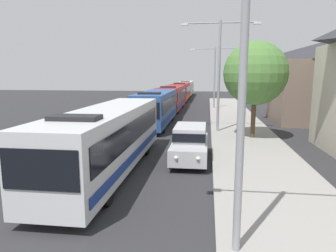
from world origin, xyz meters
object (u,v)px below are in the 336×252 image
object	(u,v)px
bus_middle	(172,97)
bus_rear	(186,88)
bus_lead	(109,137)
streetlamp_far	(215,71)
bus_second_in_line	(156,107)
white_suv	(190,142)
roadside_tree	(255,73)
streetlamp_mid	(219,65)
streetlamp_near	(244,42)
bus_fourth_in_line	(181,91)

from	to	relation	value
bus_middle	bus_rear	xyz separation A→B (m)	(-0.00, 25.98, -0.00)
bus_lead	bus_rear	xyz separation A→B (m)	(0.00, 51.40, 0.00)
bus_middle	streetlamp_far	world-z (taller)	streetlamp_far
bus_lead	bus_second_in_line	distance (m)	13.28
bus_second_in_line	white_suv	xyz separation A→B (m)	(3.70, -10.85, -0.66)
bus_second_in_line	streetlamp_far	xyz separation A→B (m)	(5.40, 14.20, 3.36)
bus_middle	roadside_tree	xyz separation A→B (m)	(7.81, -17.03, 2.97)
bus_second_in_line	streetlamp_mid	size ratio (longest dim) A/B	1.25
streetlamp_near	bus_lead	bearing A→B (deg)	131.06
white_suv	streetlamp_far	bearing A→B (deg)	86.12
bus_second_in_line	streetlamp_mid	xyz separation A→B (m)	(5.40, -2.64, 3.64)
bus_lead	streetlamp_far	bearing A→B (deg)	78.89
bus_rear	roadside_tree	xyz separation A→B (m)	(7.81, -43.01, 2.97)
bus_rear	streetlamp_mid	xyz separation A→B (m)	(5.40, -40.75, 3.64)
bus_middle	white_suv	xyz separation A→B (m)	(3.70, -22.99, -0.66)
white_suv	streetlamp_far	world-z (taller)	streetlamp_far
bus_fourth_in_line	streetlamp_far	distance (m)	13.04
bus_lead	bus_second_in_line	size ratio (longest dim) A/B	1.13
bus_rear	streetlamp_far	xyz separation A→B (m)	(5.40, -23.91, 3.36)
streetlamp_near	streetlamp_mid	xyz separation A→B (m)	(-0.00, 16.84, -0.02)
bus_rear	white_suv	distance (m)	49.11
bus_lead	roadside_tree	bearing A→B (deg)	47.06
bus_lead	bus_middle	world-z (taller)	same
bus_second_in_line	bus_middle	distance (m)	12.14
bus_middle	streetlamp_far	size ratio (longest dim) A/B	1.56
streetlamp_near	streetlamp_far	world-z (taller)	streetlamp_near
bus_second_in_line	streetlamp_near	bearing A→B (deg)	-74.51
bus_fourth_in_line	roadside_tree	size ratio (longest dim) A/B	1.76
bus_middle	streetlamp_far	distance (m)	6.68
streetlamp_mid	streetlamp_far	distance (m)	16.84
bus_second_in_line	streetlamp_far	size ratio (longest dim) A/B	1.34
bus_lead	white_suv	xyz separation A→B (m)	(3.70, 2.43, -0.66)
bus_second_in_line	streetlamp_near	world-z (taller)	streetlamp_near
white_suv	streetlamp_near	size ratio (longest dim) A/B	0.57
bus_second_in_line	white_suv	distance (m)	11.48
bus_middle	white_suv	world-z (taller)	bus_middle
bus_middle	bus_fourth_in_line	world-z (taller)	same
bus_middle	streetlamp_mid	size ratio (longest dim) A/B	1.45
bus_fourth_in_line	streetlamp_mid	distance (m)	28.97
bus_fourth_in_line	roadside_tree	world-z (taller)	roadside_tree
bus_lead	streetlamp_mid	bearing A→B (deg)	63.11
bus_middle	white_suv	size ratio (longest dim) A/B	2.54
white_suv	streetlamp_mid	size ratio (longest dim) A/B	0.57
streetlamp_near	roadside_tree	world-z (taller)	streetlamp_near
bus_middle	streetlamp_mid	world-z (taller)	streetlamp_mid
bus_lead	white_suv	distance (m)	4.47
white_suv	bus_rear	bearing A→B (deg)	94.32
bus_lead	bus_rear	distance (m)	51.40
bus_second_in_line	streetlamp_mid	world-z (taller)	streetlamp_mid
bus_lead	streetlamp_near	bearing A→B (deg)	-48.94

